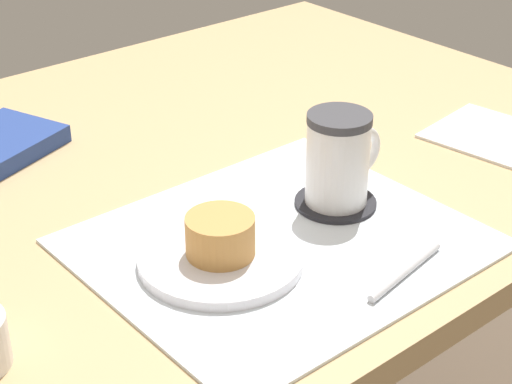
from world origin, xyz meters
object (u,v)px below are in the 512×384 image
(dining_table, at_px, (188,210))
(pastry_plate, at_px, (221,258))
(pastry, at_px, (220,236))
(coffee_mug, at_px, (339,158))

(dining_table, relative_size, pastry_plate, 7.02)
(pastry_plate, height_order, pastry, pastry)
(pastry_plate, bearing_deg, coffee_mug, 3.19)
(pastry_plate, distance_m, pastry, 0.03)
(coffee_mug, bearing_deg, pastry_plate, -176.81)
(dining_table, bearing_deg, coffee_mug, -71.21)
(pastry_plate, xyz_separation_m, coffee_mug, (0.19, 0.01, 0.05))
(coffee_mug, bearing_deg, dining_table, 108.79)
(dining_table, relative_size, pastry, 16.89)
(coffee_mug, bearing_deg, pastry, -176.81)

